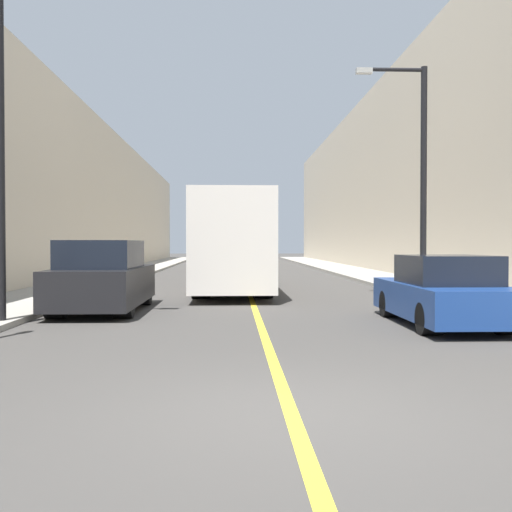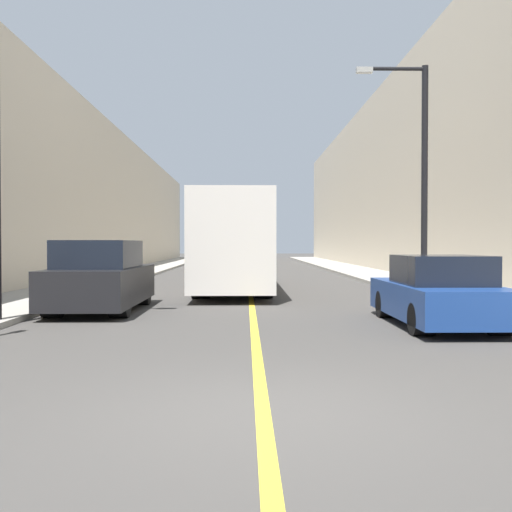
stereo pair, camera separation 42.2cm
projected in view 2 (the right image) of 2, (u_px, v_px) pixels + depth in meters
ground_plane at (263, 414)px, 6.07m from camera, size 200.00×200.00×0.00m
sidewalk_left at (139, 271)px, 35.94m from camera, size 2.96×72.00×0.13m
sidewalk_right at (357, 271)px, 36.17m from camera, size 2.96×72.00×0.13m
building_row_left at (80, 198)px, 35.79m from camera, size 4.00×72.00×8.89m
building_row_right at (415, 178)px, 36.12m from camera, size 4.00×72.00×11.42m
road_center_line at (248, 272)px, 36.06m from camera, size 0.16×72.00×0.01m
bus at (234, 242)px, 22.66m from camera, size 2.55×12.18×3.35m
parked_suv_left at (101, 278)px, 15.34m from camera, size 1.99×4.84×1.81m
car_right_near at (438, 294)px, 12.58m from camera, size 1.90×4.53×1.49m
street_lamp_left at (4, 122)px, 12.49m from camera, size 2.25×0.24×7.33m
street_lamp_right at (419, 165)px, 18.64m from camera, size 2.25×0.24×7.13m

